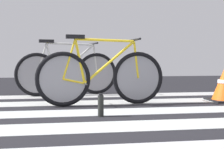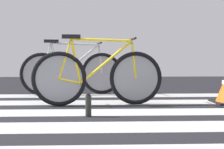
# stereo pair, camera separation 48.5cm
# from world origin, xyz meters

# --- Properties ---
(ground) EXTENTS (18.00, 14.00, 0.02)m
(ground) POSITION_xyz_m (0.00, 0.00, 0.01)
(ground) COLOR black
(crosswalk_markings) EXTENTS (5.46, 4.26, 0.00)m
(crosswalk_markings) POSITION_xyz_m (0.02, 0.15, 0.02)
(crosswalk_markings) COLOR silver
(crosswalk_markings) RESTS_ON ground
(bicycle_1_of_2) EXTENTS (1.73, 0.52, 0.93)m
(bicycle_1_of_2) POSITION_xyz_m (0.30, 1.06, 0.41)
(bicycle_1_of_2) COLOR black
(bicycle_1_of_2) RESTS_ON ground
(bicycle_2_of_2) EXTENTS (1.72, 0.55, 0.93)m
(bicycle_2_of_2) POSITION_xyz_m (-0.14, 2.23, 0.41)
(bicycle_2_of_2) COLOR black
(bicycle_2_of_2) RESTS_ON ground
(water_bottle) EXTENTS (0.06, 0.06, 0.25)m
(water_bottle) POSITION_xyz_m (0.21, 0.29, 0.14)
(water_bottle) COLOR #242624
(water_bottle) RESTS_ON ground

